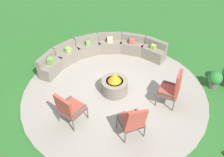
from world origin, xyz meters
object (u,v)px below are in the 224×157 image
Objects in this scene: potted_plant_2 at (215,79)px; lounge_chair_front_right at (133,121)px; fire_pit at (115,85)px; curved_stone_bench at (101,51)px; lounge_chair_front_left at (69,108)px; lounge_chair_back_left at (172,88)px.

lounge_chair_front_right is at bearing -167.69° from potted_plant_2.
fire_pit is 0.77× the size of lounge_chair_front_right.
lounge_chair_front_right is 3.40m from potted_plant_2.
potted_plant_2 is (2.79, -2.87, -0.03)m from curved_stone_bench.
fire_pit is 1.37× the size of potted_plant_2.
lounge_chair_front_left is at bearing 142.86° from lounge_chair_front_right.
lounge_chair_front_right reaches higher than lounge_chair_front_left.
potted_plant_2 is (3.31, 0.72, -0.27)m from lounge_chair_front_right.
fire_pit is 0.70× the size of lounge_chair_back_left.
lounge_chair_front_left is at bearing 128.76° from lounge_chair_back_left.
lounge_chair_front_left is at bearing -157.60° from fire_pit.
fire_pit is at bearing 82.09° from lounge_chair_front_left.
lounge_chair_front_left is (-1.58, -0.65, 0.26)m from fire_pit.
curved_stone_bench is at bearing 66.47° from lounge_chair_back_left.
potted_plant_2 is (1.75, 0.12, -0.32)m from lounge_chair_back_left.
lounge_chair_back_left reaches higher than lounge_chair_front_right.
lounge_chair_front_left is at bearing -126.04° from curved_stone_bench.
lounge_chair_front_right reaches higher than fire_pit.
potted_plant_2 is at bearing 12.90° from lounge_chair_front_right.
lounge_chair_front_left is 4.67m from potted_plant_2.
lounge_chair_front_left is 0.90× the size of lounge_chair_back_left.
lounge_chair_back_left reaches higher than potted_plant_2.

